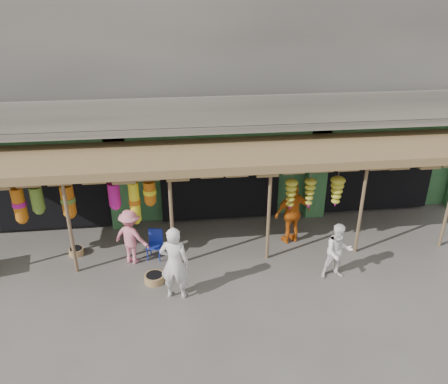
{
  "coord_description": "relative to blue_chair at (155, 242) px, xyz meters",
  "views": [
    {
      "loc": [
        -1.38,
        -9.95,
        6.66
      ],
      "look_at": [
        -0.02,
        1.0,
        1.48
      ],
      "focal_mm": 35.0,
      "sensor_mm": 36.0,
      "label": 1
    }
  ],
  "objects": [
    {
      "name": "blue_chair",
      "position": [
        0.0,
        0.0,
        0.0
      ],
      "size": [
        0.46,
        0.47,
        0.81
      ],
      "rotation": [
        0.0,
        0.0,
        -0.23
      ],
      "color": "#172999",
      "rests_on": "ground"
    },
    {
      "name": "awning",
      "position": [
        1.85,
        0.56,
        2.13
      ],
      "size": [
        14.0,
        2.7,
        2.79
      ],
      "color": "brown",
      "rests_on": "ground"
    },
    {
      "name": "basket_mid",
      "position": [
        -0.02,
        -1.14,
        -0.35
      ],
      "size": [
        0.66,
        0.66,
        0.2
      ],
      "primitive_type": "cylinder",
      "rotation": [
        0.0,
        0.0,
        -0.39
      ],
      "color": "olive",
      "rests_on": "ground"
    },
    {
      "name": "ground",
      "position": [
        1.98,
        -0.25,
        -0.45
      ],
      "size": [
        80.0,
        80.0,
        0.0
      ],
      "primitive_type": "plane",
      "color": "#514C47",
      "rests_on": "ground"
    },
    {
      "name": "person_front",
      "position": [
        0.51,
        -1.78,
        0.48
      ],
      "size": [
        0.77,
        0.59,
        1.86
      ],
      "primitive_type": "imported",
      "rotation": [
        0.0,
        0.0,
        2.91
      ],
      "color": "silver",
      "rests_on": "ground"
    },
    {
      "name": "basket_right",
      "position": [
        -2.17,
        0.37,
        -0.36
      ],
      "size": [
        0.49,
        0.49,
        0.18
      ],
      "primitive_type": "cylinder",
      "rotation": [
        0.0,
        0.0,
        -0.24
      ],
      "color": "#9A7B48",
      "rests_on": "ground"
    },
    {
      "name": "person_shopper",
      "position": [
        -0.59,
        -0.17,
        0.32
      ],
      "size": [
        1.15,
        0.98,
        1.54
      ],
      "primitive_type": "imported",
      "rotation": [
        0.0,
        0.0,
        2.63
      ],
      "color": "pink",
      "rests_on": "ground"
    },
    {
      "name": "person_right",
      "position": [
        4.53,
        -1.49,
        0.3
      ],
      "size": [
        0.73,
        0.57,
        1.5
      ],
      "primitive_type": "imported",
      "rotation": [
        0.0,
        0.0,
        0.0
      ],
      "color": "white",
      "rests_on": "ground"
    },
    {
      "name": "person_vendor",
      "position": [
        3.85,
        0.32,
        0.48
      ],
      "size": [
        1.16,
        0.71,
        1.85
      ],
      "primitive_type": "imported",
      "rotation": [
        0.0,
        0.0,
        3.4
      ],
      "color": "#CD5F13",
      "rests_on": "ground"
    },
    {
      "name": "building",
      "position": [
        1.98,
        4.62,
        2.92
      ],
      "size": [
        16.4,
        6.8,
        7.0
      ],
      "color": "gray",
      "rests_on": "ground"
    }
  ]
}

